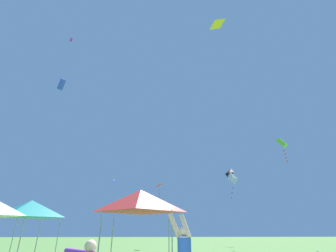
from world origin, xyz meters
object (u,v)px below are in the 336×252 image
object	(u,v)px
kite_magenta_delta	(71,40)
kite_red_diamond	(159,185)
kite_blue_delta	(115,181)
kite_white_diamond	(233,179)
canopy_tent_red	(140,201)
kite_lime_box	(282,143)
kite_blue_box	(62,84)
canopy_tent_teal	(30,209)
kite_black_diamond	(229,173)
kite_yellow_diamond	(217,24)

from	to	relation	value
kite_magenta_delta	kite_red_diamond	distance (m)	24.51
kite_blue_delta	kite_white_diamond	bearing A→B (deg)	-14.25
canopy_tent_red	kite_lime_box	size ratio (longest dim) A/B	1.10
canopy_tent_red	kite_blue_delta	bearing A→B (deg)	104.43
kite_blue_box	kite_blue_delta	distance (m)	13.29
canopy_tent_red	kite_blue_box	distance (m)	20.24
canopy_tent_teal	kite_lime_box	distance (m)	29.69
canopy_tent_red	kite_magenta_delta	xyz separation A→B (m)	(-12.25, 14.61, 24.07)
canopy_tent_teal	kite_black_diamond	xyz separation A→B (m)	(18.49, 17.67, 6.36)
kite_yellow_diamond	kite_blue_box	size ratio (longest dim) A/B	1.51
kite_blue_delta	kite_red_diamond	size ratio (longest dim) A/B	0.47
canopy_tent_red	canopy_tent_teal	size ratio (longest dim) A/B	1.04
kite_yellow_diamond	kite_black_diamond	bearing A→B (deg)	74.90
canopy_tent_teal	kite_blue_box	bearing A→B (deg)	113.75
canopy_tent_red	kite_black_diamond	xyz separation A→B (m)	(11.23, 21.37, 6.23)
kite_yellow_diamond	kite_magenta_delta	world-z (taller)	kite_magenta_delta
kite_lime_box	kite_red_diamond	bearing A→B (deg)	-177.93
kite_blue_delta	kite_black_diamond	bearing A→B (deg)	12.37
kite_lime_box	kite_yellow_diamond	distance (m)	17.86
canopy_tent_teal	kite_magenta_delta	distance (m)	27.01
kite_yellow_diamond	kite_black_diamond	xyz separation A→B (m)	(3.41, 12.62, -15.62)
canopy_tent_teal	kite_lime_box	size ratio (longest dim) A/B	1.05
kite_blue_delta	kite_black_diamond	size ratio (longest dim) A/B	0.47
canopy_tent_teal	kite_blue_box	distance (m)	15.85
canopy_tent_red	kite_black_diamond	size ratio (longest dim) A/B	2.35
kite_blue_box	kite_white_diamond	bearing A→B (deg)	10.67
kite_blue_delta	kite_red_diamond	world-z (taller)	kite_blue_delta
canopy_tent_red	kite_magenta_delta	distance (m)	30.70
kite_lime_box	kite_red_diamond	world-z (taller)	kite_lime_box
kite_lime_box	kite_red_diamond	distance (m)	17.58
kite_red_diamond	kite_blue_box	bearing A→B (deg)	-152.81
kite_magenta_delta	kite_blue_delta	xyz separation A→B (m)	(7.64, 3.29, -19.80)
kite_lime_box	kite_blue_delta	world-z (taller)	kite_lime_box
kite_yellow_diamond	kite_blue_box	distance (m)	19.91
canopy_tent_red	kite_white_diamond	size ratio (longest dim) A/B	1.27
kite_lime_box	kite_magenta_delta	size ratio (longest dim) A/B	2.40
canopy_tent_red	kite_white_diamond	bearing A→B (deg)	56.60
canopy_tent_red	kite_black_diamond	bearing A→B (deg)	62.29
kite_white_diamond	canopy_tent_red	bearing A→B (deg)	-123.40
kite_yellow_diamond	kite_red_diamond	bearing A→B (deg)	131.91
kite_lime_box	kite_yellow_diamond	bearing A→B (deg)	-139.69
kite_lime_box	kite_blue_box	xyz separation A→B (m)	(-27.84, -6.39, 4.48)
kite_yellow_diamond	canopy_tent_red	bearing A→B (deg)	-131.80
canopy_tent_red	kite_blue_box	xyz separation A→B (m)	(-10.30, 10.61, 13.81)
canopy_tent_teal	canopy_tent_red	bearing A→B (deg)	-27.01
canopy_tent_teal	kite_black_diamond	bearing A→B (deg)	43.71
kite_red_diamond	kite_black_diamond	xyz separation A→B (m)	(10.27, 4.98, 2.72)
kite_blue_delta	kite_lime_box	bearing A→B (deg)	-2.34
kite_yellow_diamond	kite_red_diamond	world-z (taller)	kite_yellow_diamond
kite_magenta_delta	kite_red_diamond	size ratio (longest dim) A/B	0.90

